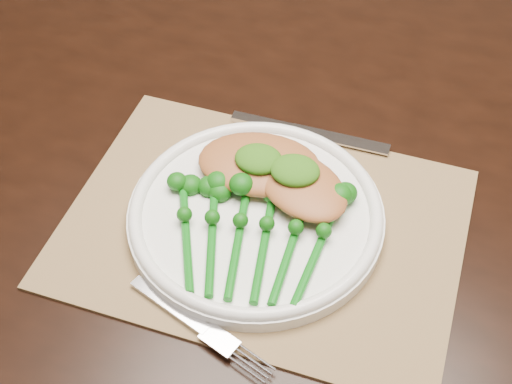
% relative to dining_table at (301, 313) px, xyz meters
% --- Properties ---
extents(dining_table, '(1.70, 1.10, 0.75)m').
position_rel_dining_table_xyz_m(dining_table, '(0.00, 0.00, 0.00)').
color(dining_table, black).
rests_on(dining_table, ground).
extents(placemat, '(0.46, 0.35, 0.00)m').
position_rel_dining_table_xyz_m(placemat, '(-0.04, -0.13, 0.37)').
color(placemat, olive).
rests_on(placemat, dining_table).
extents(dinner_plate, '(0.28, 0.28, 0.03)m').
position_rel_dining_table_xyz_m(dinner_plate, '(-0.04, -0.13, 0.39)').
color(dinner_plate, white).
rests_on(dinner_plate, placemat).
extents(knife, '(0.20, 0.03, 0.01)m').
position_rel_dining_table_xyz_m(knife, '(-0.03, 0.02, 0.38)').
color(knife, silver).
rests_on(knife, placemat).
extents(fork, '(0.17, 0.09, 0.01)m').
position_rel_dining_table_xyz_m(fork, '(-0.06, -0.28, 0.38)').
color(fork, silver).
rests_on(fork, placemat).
extents(chicken_fillet_left, '(0.14, 0.10, 0.03)m').
position_rel_dining_table_xyz_m(chicken_fillet_left, '(-0.05, -0.07, 0.41)').
color(chicken_fillet_left, '#A86130').
rests_on(chicken_fillet_left, dinner_plate).
extents(chicken_fillet_right, '(0.14, 0.14, 0.02)m').
position_rel_dining_table_xyz_m(chicken_fillet_right, '(-0.00, -0.09, 0.41)').
color(chicken_fillet_right, '#A86130').
rests_on(chicken_fillet_right, dinner_plate).
extents(pesto_dollop_left, '(0.05, 0.04, 0.02)m').
position_rel_dining_table_xyz_m(pesto_dollop_left, '(-0.05, -0.08, 0.42)').
color(pesto_dollop_left, '#1C490A').
rests_on(pesto_dollop_left, chicken_fillet_left).
extents(pesto_dollop_right, '(0.05, 0.05, 0.02)m').
position_rel_dining_table_xyz_m(pesto_dollop_right, '(-0.01, -0.09, 0.43)').
color(pesto_dollop_right, '#1C490A').
rests_on(pesto_dollop_right, chicken_fillet_right).
extents(broccolini_bundle, '(0.17, 0.19, 0.04)m').
position_rel_dining_table_xyz_m(broccolini_bundle, '(-0.04, -0.17, 0.40)').
color(broccolini_bundle, '#0C5C10').
rests_on(broccolini_bundle, dinner_plate).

